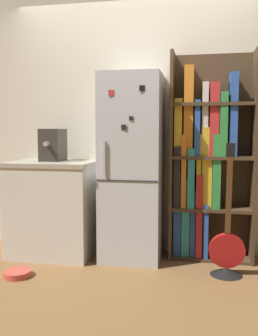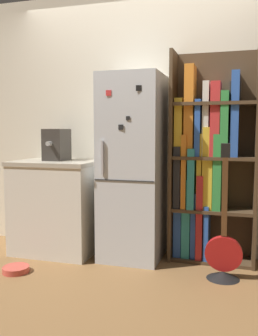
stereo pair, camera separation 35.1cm
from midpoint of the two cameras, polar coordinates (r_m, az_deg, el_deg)
ground_plane at (r=3.56m, az=-2.94°, el=-14.33°), size 16.00×16.00×0.00m
wall_back at (r=3.81m, az=-1.31°, el=6.93°), size 8.00×0.05×2.60m
refrigerator at (r=3.53m, az=-2.33°, el=0.02°), size 0.56×0.58×1.74m
bookshelf at (r=3.57m, az=8.68°, el=0.86°), size 0.78×0.32×1.94m
kitchen_counter at (r=3.82m, az=-13.97°, el=-5.90°), size 0.82×0.63×0.92m
espresso_machine at (r=3.80m, az=-14.15°, el=3.42°), size 0.20×0.32×0.31m
guitar at (r=3.29m, az=11.67°, el=-13.03°), size 0.30×0.27×1.12m
pet_bowl at (r=3.43m, az=-19.58°, el=-14.91°), size 0.23×0.23×0.05m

